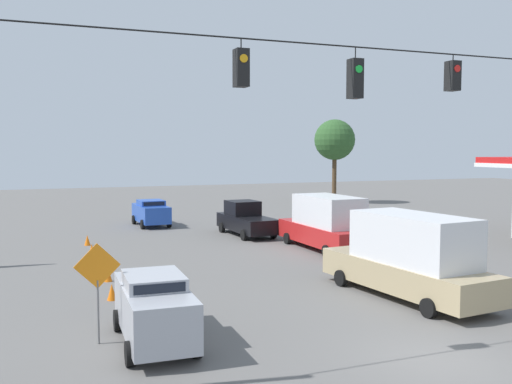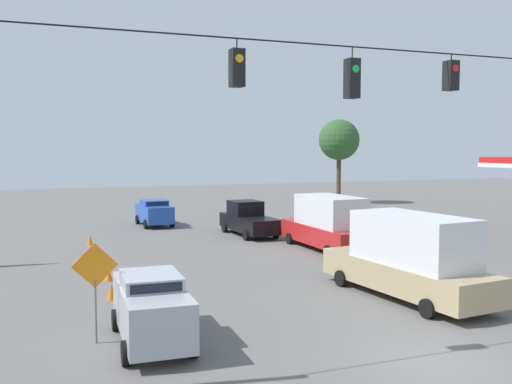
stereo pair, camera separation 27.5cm
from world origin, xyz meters
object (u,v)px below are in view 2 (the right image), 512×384
(pickup_truck_black_oncoming_deep, at_px, (248,220))
(traffic_cone_farthest, at_px, (90,240))
(sedan_blue_withflow_deep, at_px, (154,212))
(traffic_cone_nearest, at_px, (124,315))
(box_truck_red_oncoming_far, at_px, (328,223))
(traffic_cone_fourth, at_px, (95,260))
(traffic_cone_fifth, at_px, (94,249))
(work_zone_sign, at_px, (95,273))
(overhead_signal_span, at_px, (402,142))
(traffic_cone_third, at_px, (109,274))
(box_truck_tan_crossing_near, at_px, (409,257))
(traffic_cone_second, at_px, (112,292))
(sedan_silver_parked_shoulder, at_px, (151,307))
(tree_horizon_left, at_px, (339,140))

(pickup_truck_black_oncoming_deep, relative_size, traffic_cone_farthest, 9.38)
(sedan_blue_withflow_deep, distance_m, traffic_cone_nearest, 22.84)
(box_truck_red_oncoming_far, bearing_deg, traffic_cone_fourth, 0.57)
(traffic_cone_fifth, xyz_separation_m, work_zone_sign, (1.16, 13.67, 1.69))
(overhead_signal_span, xyz_separation_m, traffic_cone_third, (6.77, -10.49, -5.34))
(traffic_cone_nearest, xyz_separation_m, traffic_cone_fourth, (0.02, -9.26, 0.00))
(traffic_cone_nearest, bearing_deg, box_truck_tan_crossing_near, 177.00)
(pickup_truck_black_oncoming_deep, xyz_separation_m, work_zone_sign, (10.90, 17.27, 1.01))
(pickup_truck_black_oncoming_deep, height_order, traffic_cone_second, pickup_truck_black_oncoming_deep)
(box_truck_red_oncoming_far, distance_m, box_truck_tan_crossing_near, 10.12)
(work_zone_sign, bearing_deg, pickup_truck_black_oncoming_deep, -122.26)
(sedan_blue_withflow_deep, height_order, traffic_cone_farthest, sedan_blue_withflow_deep)
(traffic_cone_fifth, distance_m, traffic_cone_farthest, 3.25)
(sedan_silver_parked_shoulder, bearing_deg, box_truck_tan_crossing_near, -171.42)
(box_truck_red_oncoming_far, xyz_separation_m, pickup_truck_black_oncoming_deep, (2.22, -6.45, -0.46))
(box_truck_red_oncoming_far, height_order, traffic_cone_fourth, box_truck_red_oncoming_far)
(overhead_signal_span, xyz_separation_m, traffic_cone_fifth, (6.82, -16.58, -5.34))
(box_truck_tan_crossing_near, height_order, traffic_cone_nearest, box_truck_tan_crossing_near)
(traffic_cone_fifth, bearing_deg, pickup_truck_black_oncoming_deep, -159.70)
(sedan_blue_withflow_deep, distance_m, traffic_cone_second, 19.82)
(sedan_silver_parked_shoulder, distance_m, traffic_cone_nearest, 2.17)
(box_truck_red_oncoming_far, height_order, traffic_cone_fifth, box_truck_red_oncoming_far)
(traffic_cone_fourth, height_order, work_zone_sign, work_zone_sign)
(sedan_blue_withflow_deep, distance_m, traffic_cone_third, 16.87)
(traffic_cone_nearest, distance_m, tree_horizon_left, 41.44)
(sedan_silver_parked_shoulder, distance_m, traffic_cone_fourth, 11.28)
(pickup_truck_black_oncoming_deep, height_order, box_truck_tan_crossing_near, box_truck_tan_crossing_near)
(box_truck_red_oncoming_far, distance_m, traffic_cone_second, 13.73)
(sedan_blue_withflow_deep, xyz_separation_m, traffic_cone_farthest, (4.95, 6.76, -0.66))
(traffic_cone_fourth, distance_m, tree_horizon_left, 34.77)
(sedan_blue_withflow_deep, xyz_separation_m, work_zone_sign, (6.20, 23.67, 1.03))
(pickup_truck_black_oncoming_deep, height_order, tree_horizon_left, tree_horizon_left)
(sedan_blue_withflow_deep, height_order, tree_horizon_left, tree_horizon_left)
(sedan_blue_withflow_deep, distance_m, pickup_truck_black_oncoming_deep, 7.94)
(sedan_blue_withflow_deep, bearing_deg, box_truck_tan_crossing_near, 102.15)
(traffic_cone_fourth, bearing_deg, traffic_cone_fifth, -93.86)
(pickup_truck_black_oncoming_deep, bearing_deg, work_zone_sign, 57.74)
(box_truck_tan_crossing_near, height_order, tree_horizon_left, tree_horizon_left)
(box_truck_tan_crossing_near, distance_m, traffic_cone_nearest, 10.20)
(traffic_cone_nearest, height_order, traffic_cone_third, same)
(traffic_cone_second, xyz_separation_m, traffic_cone_fifth, (-0.20, -9.11, 0.00))
(tree_horizon_left, bearing_deg, pickup_truck_black_oncoming_deep, 46.32)
(traffic_cone_fifth, distance_m, work_zone_sign, 13.82)
(box_truck_red_oncoming_far, distance_m, traffic_cone_farthest, 13.40)
(traffic_cone_fourth, relative_size, tree_horizon_left, 0.07)
(overhead_signal_span, relative_size, pickup_truck_black_oncoming_deep, 4.02)
(traffic_cone_second, bearing_deg, work_zone_sign, 78.11)
(sedan_blue_withflow_deep, height_order, traffic_cone_nearest, sedan_blue_withflow_deep)
(traffic_cone_fourth, bearing_deg, box_truck_tan_crossing_near, 135.98)
(traffic_cone_fourth, distance_m, traffic_cone_fifth, 2.97)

